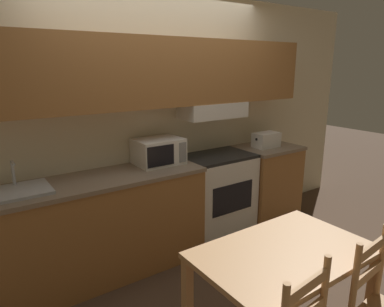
% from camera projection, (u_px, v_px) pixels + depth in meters
% --- Properties ---
extents(ground_plane, '(16.00, 16.00, 0.00)m').
position_uv_depth(ground_plane, '(161.00, 238.00, 3.77)').
color(ground_plane, '#4C3828').
extents(wall_back, '(5.71, 0.38, 2.55)m').
position_uv_depth(wall_back, '(162.00, 100.00, 3.34)').
color(wall_back, beige).
rests_on(wall_back, ground_plane).
extents(lower_counter_main, '(1.86, 0.58, 0.92)m').
position_uv_depth(lower_counter_main, '(103.00, 227.00, 3.02)').
color(lower_counter_main, '#A36B38').
rests_on(lower_counter_main, ground_plane).
extents(lower_counter_right_stub, '(0.71, 0.58, 0.92)m').
position_uv_depth(lower_counter_right_stub, '(266.00, 183.00, 4.15)').
color(lower_counter_right_stub, '#A36B38').
rests_on(lower_counter_right_stub, ground_plane).
extents(stove_range, '(0.75, 0.53, 0.92)m').
position_uv_depth(stove_range, '(217.00, 195.00, 3.76)').
color(stove_range, white).
rests_on(stove_range, ground_plane).
extents(microwave, '(0.44, 0.35, 0.25)m').
position_uv_depth(microwave, '(158.00, 151.00, 3.30)').
color(microwave, white).
rests_on(microwave, lower_counter_main).
extents(toaster, '(0.32, 0.18, 0.17)m').
position_uv_depth(toaster, '(266.00, 140.00, 3.98)').
color(toaster, white).
rests_on(toaster, lower_counter_right_stub).
extents(sink_basin, '(0.46, 0.38, 0.22)m').
position_uv_depth(sink_basin, '(18.00, 191.00, 2.56)').
color(sink_basin, '#B7BABF').
rests_on(sink_basin, lower_counter_main).
extents(dining_table, '(1.09, 0.69, 0.75)m').
position_uv_depth(dining_table, '(283.00, 267.00, 2.11)').
color(dining_table, tan).
rests_on(dining_table, ground_plane).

